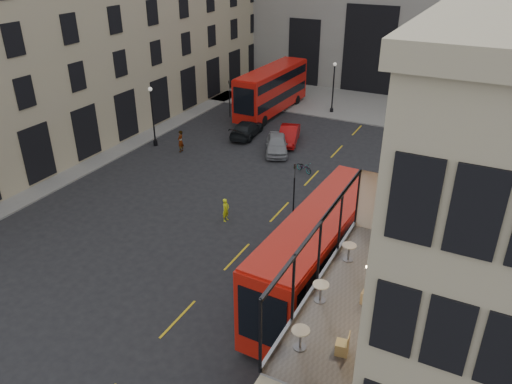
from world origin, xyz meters
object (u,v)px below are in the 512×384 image
at_px(street_lamp_b, 333,91).
at_px(pedestrian_d, 401,122).
at_px(bus_near, 319,250).
at_px(pedestrian_e, 181,141).
at_px(traffic_light_far, 229,94).
at_px(cafe_chair_d, 389,259).
at_px(cafe_chair_b, 369,297).
at_px(car_b, 289,135).
at_px(car_c, 247,129).
at_px(cafe_table_mid, 321,290).
at_px(car_a, 277,144).
at_px(bus_far, 272,88).
at_px(cafe_chair_c, 375,285).
at_px(pedestrian_c, 414,108).
at_px(cafe_table_near, 300,336).
at_px(traffic_light_near, 294,183).
at_px(pedestrian_a, 258,90).
at_px(cyclist, 226,210).
at_px(cafe_chair_a, 342,347).
at_px(pedestrian_b, 292,92).
at_px(cafe_table_far, 349,250).
at_px(street_lamp_a, 153,120).
at_px(bicycle, 304,167).

height_order(street_lamp_b, pedestrian_d, street_lamp_b).
bearing_deg(bus_near, pedestrian_e, 143.64).
xyz_separation_m(traffic_light_far, cafe_chair_d, (22.18, -25.41, 2.42)).
relative_size(pedestrian_d, cafe_chair_b, 1.97).
bearing_deg(car_b, car_c, 167.31).
bearing_deg(car_b, cafe_table_mid, -80.06).
distance_m(car_a, pedestrian_e, 8.34).
distance_m(bus_far, cafe_chair_c, 35.99).
xyz_separation_m(pedestrian_c, cafe_table_near, (3.79, -40.40, 4.25)).
relative_size(street_lamp_b, bus_far, 0.45).
bearing_deg(traffic_light_near, pedestrian_a, 121.80).
xyz_separation_m(bus_far, pedestrian_a, (-3.92, 4.44, -1.77)).
bearing_deg(car_c, car_a, 143.64).
bearing_deg(street_lamp_b, pedestrian_c, 20.42).
relative_size(pedestrian_a, cafe_chair_c, 1.97).
distance_m(car_a, pedestrian_c, 17.69).
bearing_deg(cyclist, cafe_chair_b, -125.72).
bearing_deg(bus_near, cafe_chair_b, -54.02).
relative_size(traffic_light_far, car_a, 0.82).
distance_m(bus_far, cyclist, 23.03).
distance_m(pedestrian_e, cafe_chair_a, 30.00).
bearing_deg(pedestrian_a, cafe_table_mid, -55.68).
xyz_separation_m(bus_near, bus_far, (-15.05, 26.18, -0.04)).
bearing_deg(pedestrian_d, pedestrian_b, 20.54).
height_order(traffic_light_near, pedestrian_b, traffic_light_near).
height_order(bus_far, pedestrian_a, bus_far).
xyz_separation_m(cafe_table_mid, cafe_chair_d, (1.72, 3.49, -0.27)).
bearing_deg(cafe_chair_b, cafe_chair_d, 88.40).
height_order(bus_far, pedestrian_d, bus_far).
xyz_separation_m(cyclist, pedestrian_d, (6.43, 22.19, 0.14)).
bearing_deg(cafe_table_far, cafe_chair_d, 16.28).
bearing_deg(cafe_chair_b, pedestrian_a, 122.41).
bearing_deg(cafe_chair_a, traffic_light_near, 118.05).
distance_m(traffic_light_far, pedestrian_e, 10.29).
bearing_deg(pedestrian_d, cyclist, 115.89).
xyz_separation_m(pedestrian_a, cafe_table_near, (21.36, -39.10, 4.23)).
height_order(traffic_light_far, bus_far, bus_far).
xyz_separation_m(traffic_light_near, cafe_table_near, (6.70, -15.46, 2.69)).
relative_size(car_a, cafe_chair_d, 5.78).
bearing_deg(car_b, traffic_light_near, -80.91).
xyz_separation_m(bus_near, cafe_chair_d, (3.86, -2.42, 2.16)).
xyz_separation_m(street_lamp_a, pedestrian_d, (18.75, 13.54, -1.45)).
bearing_deg(bus_far, car_b, -54.37).
bearing_deg(bus_far, pedestrian_c, 22.85).
bearing_deg(pedestrian_e, pedestrian_a, 179.05).
relative_size(bicycle, cyclist, 0.98).
bearing_deg(car_b, street_lamp_b, 70.68).
bearing_deg(street_lamp_a, bus_far, 68.25).
xyz_separation_m(traffic_light_far, car_b, (8.40, -3.97, -1.67)).
distance_m(cafe_chair_b, cafe_chair_c, 0.81).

